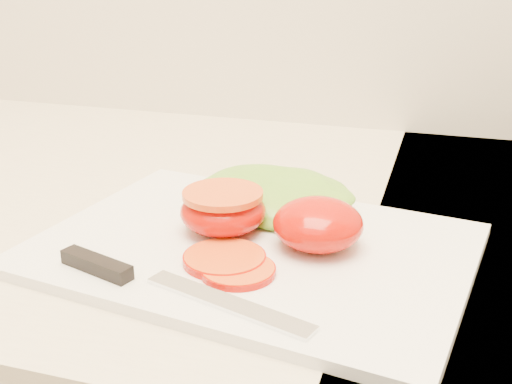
% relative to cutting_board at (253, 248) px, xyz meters
% --- Properties ---
extents(cutting_board, '(0.41, 0.32, 0.01)m').
position_rel_cutting_board_xyz_m(cutting_board, '(0.00, 0.00, 0.00)').
color(cutting_board, white).
rests_on(cutting_board, counter).
extents(tomato_half_dome, '(0.08, 0.08, 0.04)m').
position_rel_cutting_board_xyz_m(tomato_half_dome, '(0.06, 0.01, 0.03)').
color(tomato_half_dome, '#BA1404').
rests_on(tomato_half_dome, cutting_board).
extents(tomato_half_cut, '(0.08, 0.08, 0.04)m').
position_rel_cutting_board_xyz_m(tomato_half_cut, '(-0.03, 0.02, 0.03)').
color(tomato_half_cut, '#BA1404').
rests_on(tomato_half_cut, cutting_board).
extents(tomato_slice_0, '(0.07, 0.07, 0.01)m').
position_rel_cutting_board_xyz_m(tomato_slice_0, '(-0.01, -0.04, 0.01)').
color(tomato_slice_0, orange).
rests_on(tomato_slice_0, cutting_board).
extents(tomato_slice_1, '(0.06, 0.06, 0.01)m').
position_rel_cutting_board_xyz_m(tomato_slice_1, '(0.01, -0.06, 0.01)').
color(tomato_slice_1, orange).
rests_on(tomato_slice_1, cutting_board).
extents(lettuce_leaf_0, '(0.17, 0.12, 0.03)m').
position_rel_cutting_board_xyz_m(lettuce_leaf_0, '(-0.00, 0.08, 0.02)').
color(lettuce_leaf_0, '#8ABE32').
rests_on(lettuce_leaf_0, cutting_board).
extents(knife, '(0.23, 0.07, 0.01)m').
position_rel_cutting_board_xyz_m(knife, '(-0.06, -0.09, 0.01)').
color(knife, silver).
rests_on(knife, cutting_board).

